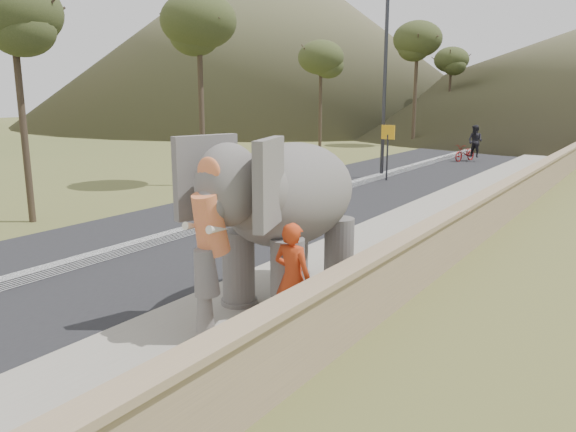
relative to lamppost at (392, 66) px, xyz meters
The scene contains 11 objects.
ground 19.73m from the lamppost, 75.80° to the right, with size 160.00×160.00×0.00m, color olive.
road 9.82m from the lamppost, 92.08° to the right, with size 7.00×120.00×0.03m, color black.
median 9.77m from the lamppost, 92.08° to the right, with size 0.35×120.00×0.22m, color black.
walkway 10.85m from the lamppost, 61.20° to the right, with size 3.00×120.00×0.15m, color #9E9687.
parapet 11.47m from the lamppost, 53.38° to the right, with size 0.30×120.00×1.10m, color tan.
lamppost is the anchor object (origin of this frame).
signboard 3.29m from the lamppost, 71.89° to the right, with size 0.60×0.08×2.40m.
hill_left 49.77m from the lamppost, 132.41° to the left, with size 60.00×60.00×22.00m, color brown.
elephant_and_man 15.98m from the lamppost, 72.48° to the right, with size 2.30×4.04×2.90m.
motorcyclist 9.48m from the lamppost, 82.40° to the left, with size 1.56×1.86×2.02m.
trees 12.57m from the lamppost, 63.11° to the left, with size 48.00×44.02×8.88m.
Camera 1 is at (5.36, -4.47, 3.74)m, focal length 35.00 mm.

